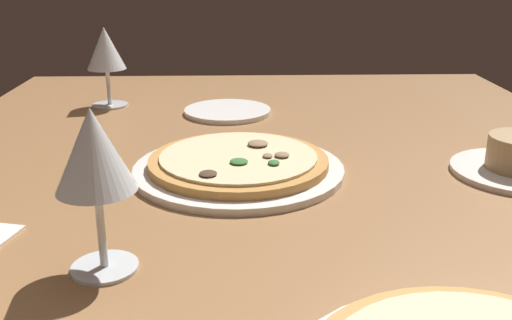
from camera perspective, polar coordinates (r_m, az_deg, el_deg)
The scene contains 5 objects.
dining_table at distance 75.92cm, azimuth 1.83°, elevation -4.36°, with size 150.00×110.00×4.00cm, color #996B42.
pizza_main at distance 80.59cm, azimuth -1.71°, elevation -0.48°, with size 29.05×29.05×3.23cm.
wine_glass_far at distance 54.37cm, azimuth -15.51°, elevation 0.39°, with size 7.45×7.45×16.05cm.
wine_glass_near at distance 118.33cm, azimuth -14.45°, elevation 10.23°, with size 7.52×7.52×15.51cm.
side_plate at distance 111.28cm, azimuth -2.79°, elevation 4.77°, with size 16.36×16.36×0.90cm, color white.
Camera 1 is at (69.30, -4.46, 32.67)cm, focal length 41.05 mm.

